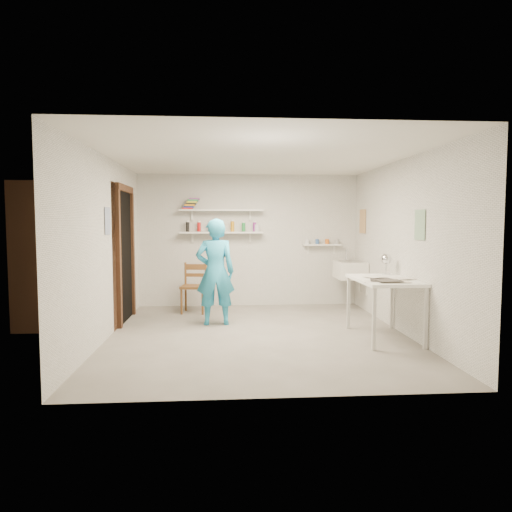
{
  "coord_description": "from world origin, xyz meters",
  "views": [
    {
      "loc": [
        -0.47,
        -6.1,
        1.53
      ],
      "look_at": [
        0.0,
        0.4,
        1.05
      ],
      "focal_mm": 32.0,
      "sensor_mm": 36.0,
      "label": 1
    }
  ],
  "objects": [
    {
      "name": "book_stack",
      "position": [
        -1.04,
        2.13,
        1.86
      ],
      "size": [
        0.3,
        0.14,
        0.2
      ],
      "color": "red",
      "rests_on": "shelf_upper"
    },
    {
      "name": "spray_cans",
      "position": [
        -0.5,
        2.13,
        1.45
      ],
      "size": [
        1.26,
        0.06,
        0.17
      ],
      "color": "black",
      "rests_on": "shelf_lower"
    },
    {
      "name": "desk_lamp",
      "position": [
        1.84,
        0.18,
        1.01
      ],
      "size": [
        0.15,
        0.15,
        0.15
      ],
      "primitive_type": "sphere",
      "color": "silver",
      "rests_on": "work_table"
    },
    {
      "name": "wooden_chair",
      "position": [
        -0.97,
        1.61,
        0.44
      ],
      "size": [
        0.46,
        0.45,
        0.89
      ],
      "primitive_type": "cube",
      "rotation": [
        0.0,
        0.0,
        -0.13
      ],
      "color": "brown",
      "rests_on": "ground"
    },
    {
      "name": "door_lintel",
      "position": [
        -1.97,
        1.05,
        2.05
      ],
      "size": [
        0.06,
        1.05,
        0.1
      ],
      "primitive_type": "cube",
      "color": "brown",
      "rests_on": "wall_left"
    },
    {
      "name": "wall_front",
      "position": [
        0.0,
        -2.26,
        1.2
      ],
      "size": [
        4.0,
        0.02,
        2.4
      ],
      "primitive_type": "cube",
      "color": "silver",
      "rests_on": "ground"
    },
    {
      "name": "corridor_box",
      "position": [
        -2.7,
        1.05,
        1.05
      ],
      "size": [
        1.4,
        1.5,
        2.1
      ],
      "primitive_type": "cube",
      "color": "brown",
      "rests_on": "ground"
    },
    {
      "name": "wall_clock",
      "position": [
        -0.58,
        0.91,
        1.06
      ],
      "size": [
        0.29,
        0.05,
        0.29
      ],
      "primitive_type": "cylinder",
      "rotation": [
        1.57,
        0.0,
        0.05
      ],
      "color": "beige",
      "rests_on": "man"
    },
    {
      "name": "wall_right",
      "position": [
        2.01,
        0.0,
        1.2
      ],
      "size": [
        0.02,
        4.5,
        2.4
      ],
      "primitive_type": "cube",
      "color": "silver",
      "rests_on": "ground"
    },
    {
      "name": "ledge_pots",
      "position": [
        1.35,
        2.17,
        1.18
      ],
      "size": [
        0.48,
        0.07,
        0.09
      ],
      "color": "silver",
      "rests_on": "ledge_shelf"
    },
    {
      "name": "door_jamb_near",
      "position": [
        -1.97,
        0.55,
        1.0
      ],
      "size": [
        0.06,
        0.1,
        2.0
      ],
      "primitive_type": "cube",
      "color": "brown",
      "rests_on": "ground"
    },
    {
      "name": "floor",
      "position": [
        0.0,
        0.0,
        -0.01
      ],
      "size": [
        4.0,
        4.5,
        0.02
      ],
      "primitive_type": "cube",
      "color": "slate",
      "rests_on": "ground"
    },
    {
      "name": "papers",
      "position": [
        1.64,
        -0.3,
        0.81
      ],
      "size": [
        0.3,
        0.22,
        0.03
      ],
      "color": "silver",
      "rests_on": "work_table"
    },
    {
      "name": "ledge_shelf",
      "position": [
        1.35,
        2.17,
        1.12
      ],
      "size": [
        0.7,
        0.14,
        0.03
      ],
      "primitive_type": "cube",
      "color": "white",
      "rests_on": "wall_back"
    },
    {
      "name": "door_jamb_far",
      "position": [
        -1.97,
        1.55,
        1.0
      ],
      "size": [
        0.06,
        0.1,
        2.0
      ],
      "primitive_type": "cube",
      "color": "brown",
      "rests_on": "ground"
    },
    {
      "name": "wall_left",
      "position": [
        -2.01,
        0.0,
        1.2
      ],
      "size": [
        0.02,
        4.5,
        2.4
      ],
      "primitive_type": "cube",
      "color": "silver",
      "rests_on": "ground"
    },
    {
      "name": "doorway_recess",
      "position": [
        -1.99,
        1.05,
        1.0
      ],
      "size": [
        0.02,
        0.9,
        2.0
      ],
      "primitive_type": "cube",
      "color": "black",
      "rests_on": "wall_left"
    },
    {
      "name": "man",
      "position": [
        -0.59,
        0.69,
        0.79
      ],
      "size": [
        0.6,
        0.41,
        1.59
      ],
      "primitive_type": "imported",
      "rotation": [
        0.0,
        0.0,
        3.19
      ],
      "color": "#299ECE",
      "rests_on": "ground"
    },
    {
      "name": "poster_right_a",
      "position": [
        1.99,
        1.8,
        1.55
      ],
      "size": [
        0.01,
        0.34,
        0.42
      ],
      "primitive_type": "cube",
      "color": "#995933",
      "rests_on": "wall_right"
    },
    {
      "name": "belfast_sink",
      "position": [
        1.75,
        1.7,
        0.7
      ],
      "size": [
        0.48,
        0.6,
        0.3
      ],
      "primitive_type": "cube",
      "color": "white",
      "rests_on": "wall_right"
    },
    {
      "name": "wall_back",
      "position": [
        0.0,
        2.26,
        1.2
      ],
      "size": [
        4.0,
        0.02,
        2.4
      ],
      "primitive_type": "cube",
      "color": "silver",
      "rests_on": "ground"
    },
    {
      "name": "work_table",
      "position": [
        1.64,
        -0.3,
        0.4
      ],
      "size": [
        0.71,
        1.19,
        0.79
      ],
      "primitive_type": "cube",
      "color": "white",
      "rests_on": "ground"
    },
    {
      "name": "shelf_lower",
      "position": [
        -0.5,
        2.13,
        1.35
      ],
      "size": [
        1.5,
        0.22,
        0.03
      ],
      "primitive_type": "cube",
      "color": "white",
      "rests_on": "wall_back"
    },
    {
      "name": "poster_right_b",
      "position": [
        1.99,
        -0.55,
        1.5
      ],
      "size": [
        0.01,
        0.3,
        0.38
      ],
      "primitive_type": "cube",
      "color": "#3F724C",
      "rests_on": "wall_right"
    },
    {
      "name": "poster_left",
      "position": [
        -1.99,
        0.05,
        1.55
      ],
      "size": [
        0.01,
        0.28,
        0.36
      ],
      "primitive_type": "cube",
      "color": "#334C7F",
      "rests_on": "wall_left"
    },
    {
      "name": "shelf_upper",
      "position": [
        -0.5,
        2.13,
        1.75
      ],
      "size": [
        1.5,
        0.22,
        0.03
      ],
      "primitive_type": "cube",
      "color": "white",
      "rests_on": "wall_back"
    },
    {
      "name": "ceiling",
      "position": [
        0.0,
        0.0,
        2.41
      ],
      "size": [
        4.0,
        4.5,
        0.02
      ],
      "primitive_type": "cube",
      "color": "silver",
      "rests_on": "wall_back"
    }
  ]
}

